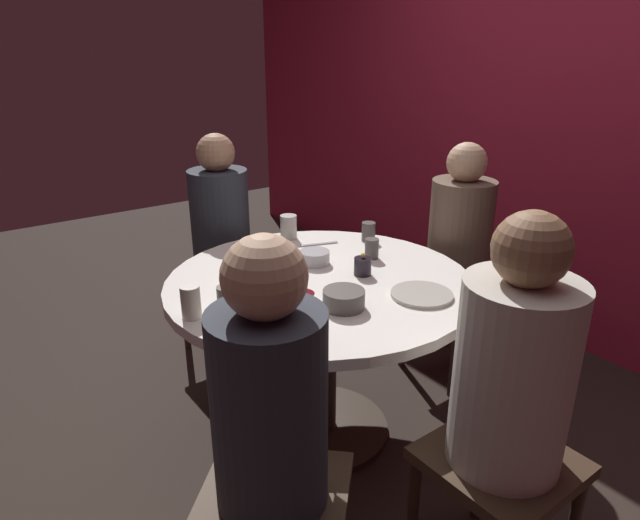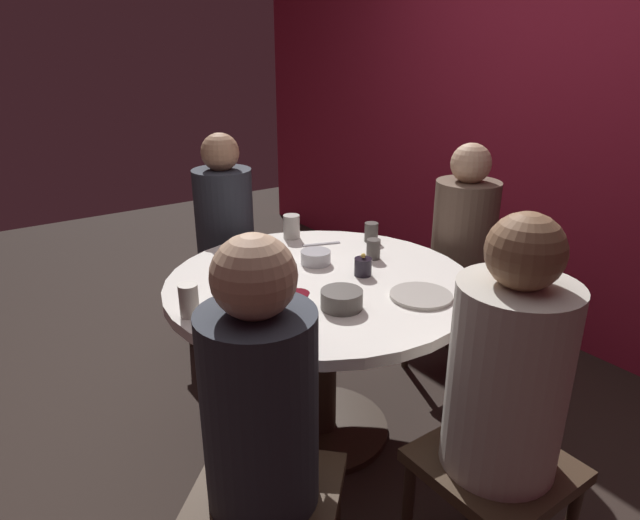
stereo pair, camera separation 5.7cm
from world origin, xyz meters
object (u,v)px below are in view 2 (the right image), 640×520
cell_phone (263,245)px  bowl_salad_center (260,318)px  wine_glass (297,308)px  seated_diner_back (463,240)px  dining_table (320,317)px  cup_near_candle (225,297)px  dinner_plate (421,296)px  seated_diner_left (225,224)px  cup_beside_wine (292,227)px  bowl_serving_large (316,257)px  cup_center_front (189,300)px  seated_diner_right (507,379)px  seated_diner_front_right (260,410)px  cup_by_left_diner (373,249)px  cup_far_edge (274,253)px  cup_by_right_diner (371,232)px  candle_holder (363,267)px  bowl_sauce_side (342,299)px  bowl_small_white (255,276)px

cell_phone → bowl_salad_center: 0.79m
wine_glass → cell_phone: bearing=157.3°
seated_diner_back → dining_table: bearing=0.0°
cell_phone → cup_near_candle: 0.65m
dinner_plate → cell_phone: dinner_plate is taller
seated_diner_left → bowl_salad_center: (1.07, -0.39, 0.03)m
seated_diner_back → bowl_salad_center: (0.21, -1.23, 0.03)m
wine_glass → cup_beside_wine: 1.03m
bowl_serving_large → cup_center_front: 0.65m
seated_diner_right → seated_diner_front_right: bearing=66.2°
seated_diner_left → wine_glass: (1.24, -0.35, 0.12)m
wine_glass → cup_beside_wine: bearing=148.8°
cup_by_left_diner → cup_far_edge: same height
cell_phone → cup_beside_wine: cup_beside_wine is taller
bowl_salad_center → cup_by_right_diner: 0.96m
dining_table → dinner_plate: dinner_plate is taller
seated_diner_right → cell_phone: seated_diner_right is taller
cup_near_candle → cup_by_left_diner: 0.74m
seated_diner_right → cup_beside_wine: bearing=-7.3°
bowl_salad_center → cup_far_edge: cup_far_edge is taller
cell_phone → cup_far_edge: 0.23m
cup_by_left_diner → cup_far_edge: bearing=-118.5°
cell_phone → cup_near_candle: cup_near_candle is taller
dining_table → seated_diner_right: 0.91m
dining_table → dinner_plate: 0.45m
bowl_serving_large → cup_by_right_diner: size_ratio=1.41×
wine_glass → bowl_salad_center: (-0.17, -0.04, -0.10)m
cup_by_right_diner → cup_center_front: cup_center_front is taller
dining_table → wine_glass: bearing=-42.6°
cup_by_right_diner → seated_diner_left: bearing=-143.9°
seated_diner_right → bowl_salad_center: seated_diner_right is taller
dinner_plate → seated_diner_back: bearing=119.2°
seated_diner_right → candle_holder: (-0.82, 0.16, 0.02)m
cup_center_front → cup_far_edge: 0.56m
bowl_salad_center → bowl_sauce_side: 0.31m
bowl_salad_center → cup_by_right_diner: (-0.44, 0.85, 0.01)m
candle_holder → cup_by_right_diner: size_ratio=1.04×
cup_center_front → candle_holder: bearing=85.0°
seated_diner_left → bowl_serving_large: 0.72m
seated_diner_right → cup_by_right_diner: (-1.12, 0.46, 0.03)m
wine_glass → cup_near_candle: wine_glass is taller
bowl_salad_center → cup_by_right_diner: size_ratio=2.42×
bowl_sauce_side → cup_far_edge: cup_far_edge is taller
cup_far_edge → bowl_serving_large: bearing=51.7°
seated_diner_left → wine_glass: seated_diner_left is taller
seated_diner_back → cup_far_edge: seated_diner_back is taller
seated_diner_front_right → wine_glass: (-0.23, 0.26, 0.12)m
bowl_small_white → cup_center_front: size_ratio=1.27×
bowl_serving_large → cell_phone: bearing=-166.6°
cup_by_right_diner → bowl_salad_center: bearing=-62.3°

